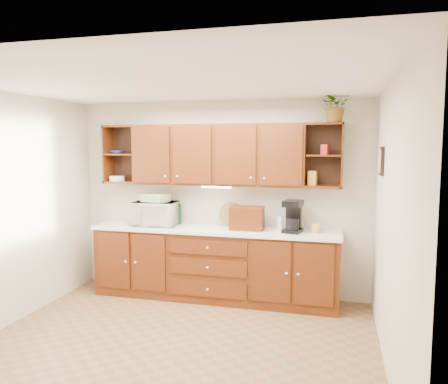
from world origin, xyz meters
The scene contains 26 objects.
floor centered at (0.00, 0.00, 0.00)m, with size 4.00×4.00×0.00m, color brown.
ceiling centered at (0.00, 0.00, 2.60)m, with size 4.00×4.00×0.00m, color white.
back_wall centered at (0.00, 1.75, 1.30)m, with size 4.00×4.00×0.00m, color beige.
left_wall centered at (-2.00, 0.00, 1.30)m, with size 3.50×3.50×0.00m, color beige.
right_wall centered at (2.00, 0.00, 1.30)m, with size 3.50×3.50×0.00m, color beige.
base_cabinets centered at (0.00, 1.45, 0.45)m, with size 3.20×0.60×0.90m, color #3A1806.
countertop centered at (0.00, 1.44, 0.92)m, with size 3.24×0.64×0.04m, color white.
upper_cabinets centered at (0.01, 1.59, 1.89)m, with size 3.20×0.33×0.80m.
undercabinet_light centered at (0.00, 1.53, 1.47)m, with size 0.40×0.05×0.03m, color white.
framed_picture centered at (1.98, 0.90, 1.85)m, with size 0.03×0.24×0.30m, color black.
wicker_basket centered at (-0.97, 1.45, 1.01)m, with size 0.22×0.22×0.14m, color olive.
microwave centered at (-0.83, 1.45, 1.10)m, with size 0.58×0.39×0.32m, color #EFE9CE.
towel_stack centered at (-0.83, 1.45, 1.31)m, with size 0.33×0.24×0.10m, color #E8DF6D.
wine_bottle centered at (-0.56, 1.62, 1.08)m, with size 0.07×0.07×0.27m, color black.
woven_tray centered at (0.18, 1.65, 0.95)m, with size 0.32×0.32×0.02m, color olive.
bread_box centered at (0.43, 1.45, 1.09)m, with size 0.42×0.26×0.30m, color #3A1806.
mug_tree centered at (0.27, 1.47, 0.98)m, with size 0.26×0.25×0.28m.
canister_red centered at (0.24, 1.54, 1.01)m, with size 0.11×0.11×0.14m, color #A2171B.
canister_white centered at (0.84, 1.56, 1.02)m, with size 0.08×0.08×0.17m, color white.
canister_yellow centered at (1.29, 1.46, 1.00)m, with size 0.10×0.10×0.11m, color gold.
coffee_maker centered at (1.02, 1.45, 1.13)m, with size 0.25×0.31×0.40m.
bowl_stack centered at (-1.43, 1.56, 1.92)m, with size 0.18×0.18×0.04m, color #293799.
plate_stack centered at (-1.45, 1.56, 1.56)m, with size 0.21×0.21×0.07m, color white.
pantry_box_yellow centered at (1.24, 1.57, 1.61)m, with size 0.10×0.08×0.18m, color gold.
pantry_box_red centered at (1.38, 1.55, 1.96)m, with size 0.08×0.07×0.12m, color #A2171B.
potted_plant centered at (1.50, 1.52, 2.49)m, with size 0.36×0.31×0.40m, color #999999.
Camera 1 is at (1.54, -3.95, 2.00)m, focal length 35.00 mm.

